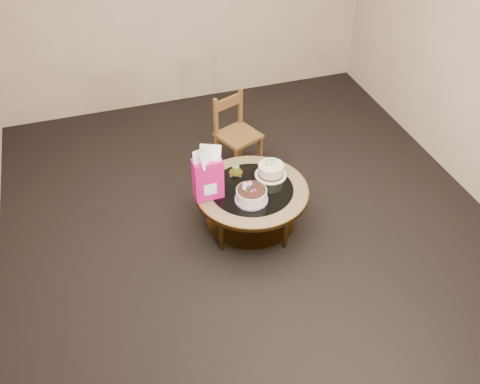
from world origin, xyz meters
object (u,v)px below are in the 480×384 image
object	(u,v)px
coffee_table	(252,196)
gift_bag	(208,174)
cream_cake	(271,170)
decorated_cake	(251,195)
dining_chair	(236,133)

from	to	relation	value
coffee_table	gift_bag	distance (m)	0.50
cream_cake	coffee_table	bearing A→B (deg)	-146.65
decorated_cake	coffee_table	bearing A→B (deg)	69.12
coffee_table	cream_cake	distance (m)	0.29
cream_cake	dining_chair	bearing A→B (deg)	98.78
decorated_cake	cream_cake	distance (m)	0.39
gift_bag	dining_chair	world-z (taller)	gift_bag
gift_bag	coffee_table	bearing A→B (deg)	-4.60
coffee_table	dining_chair	size ratio (longest dim) A/B	1.25
cream_cake	gift_bag	distance (m)	0.65
coffee_table	cream_cake	world-z (taller)	cream_cake
dining_chair	gift_bag	bearing A→B (deg)	-142.66
cream_cake	gift_bag	world-z (taller)	gift_bag
coffee_table	cream_cake	xyz separation A→B (m)	(0.23, 0.13, 0.14)
cream_cake	dining_chair	distance (m)	0.82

